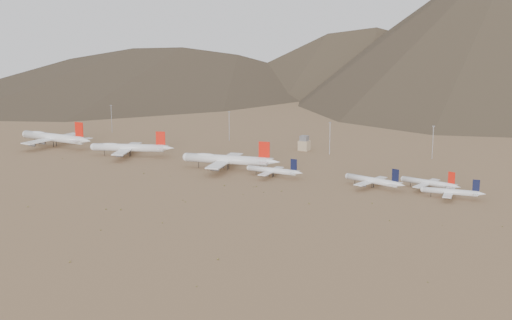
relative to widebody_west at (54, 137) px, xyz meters
The scene contains 14 objects.
ground 164.69m from the widebody_west, 12.65° to the right, with size 3000.00×3000.00×0.00m, color #A47D55.
widebody_west is the anchor object (origin of this frame).
widebody_centre 80.44m from the widebody_west, ahead, with size 63.55×50.92×19.93m.
widebody_east 172.21m from the widebody_west, ahead, with size 71.92×56.40×21.63m.
narrowbody_a 212.03m from the widebody_west, ahead, with size 41.95×30.02×13.84m.
narrowbody_b 281.71m from the widebody_west, ahead, with size 43.27×31.79×14.49m.
narrowbody_c 314.19m from the widebody_west, ahead, with size 40.40×29.51×13.44m.
narrowbody_d 332.14m from the widebody_west, ahead, with size 38.39×27.90×12.72m.
control_tower 208.21m from the widebody_west, 23.79° to the left, with size 8.00×8.00×12.00m.
mast_far_west 78.88m from the widebody_west, 92.38° to the left, with size 2.00×0.60×25.70m.
mast_west 147.98m from the widebody_west, 39.15° to the left, with size 2.00×0.60×25.70m.
mast_centre 228.94m from the widebody_west, 20.08° to the left, with size 2.00×0.60×25.70m.
mast_east 307.35m from the widebody_west, 18.78° to the left, with size 2.00×0.60×25.70m.
desert_scrub 222.87m from the widebody_west, 32.16° to the right, with size 399.11×179.04×0.87m.
Camera 1 is at (264.39, -397.86, 110.19)m, focal length 50.00 mm.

